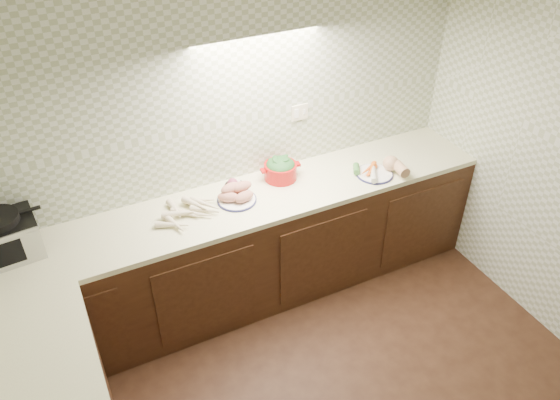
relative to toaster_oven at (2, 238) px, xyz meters
name	(u,v)px	position (x,y,z in m)	size (l,w,h in m)	color
room	(386,247)	(1.54, -1.62, 0.59)	(3.60, 3.60, 2.60)	black
counter	(200,364)	(0.86, -0.94, -0.58)	(3.60, 3.60, 0.90)	black
toaster_oven	(2,238)	(0.00, 0.00, 0.00)	(0.43, 0.34, 0.29)	black
parsnip_pile	(185,212)	(1.09, -0.10, -0.10)	(0.35, 0.38, 0.07)	beige
sweet_potato_plate	(236,194)	(1.47, -0.09, -0.09)	(0.28, 0.27, 0.13)	#181946
onion_bowl	(234,186)	(1.50, 0.02, -0.09)	(0.14, 0.14, 0.11)	black
dutch_oven	(281,169)	(1.86, 0.02, -0.05)	(0.30, 0.26, 0.17)	#B20E0D
veg_plate	(381,168)	(2.56, -0.25, -0.09)	(0.38, 0.29, 0.13)	#181946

